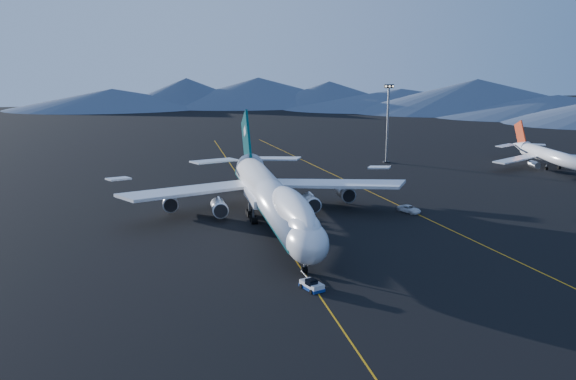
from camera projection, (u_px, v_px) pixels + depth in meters
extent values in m
plane|color=black|center=(272.00, 226.00, 124.75)|extent=(500.00, 500.00, 0.00)
cube|color=orange|center=(272.00, 226.00, 124.75)|extent=(0.25, 220.00, 0.01)
cube|color=orange|center=(398.00, 205.00, 140.44)|extent=(28.08, 198.09, 0.01)
cone|color=#445269|center=(112.00, 97.00, 335.10)|extent=(100.00, 100.00, 12.00)
cone|color=#445269|center=(258.00, 94.00, 351.71)|extent=(100.00, 100.00, 12.00)
cone|color=#445269|center=(401.00, 95.00, 343.45)|extent=(100.00, 100.00, 12.00)
cone|color=#445269|center=(557.00, 101.00, 311.21)|extent=(100.00, 100.00, 12.00)
cylinder|color=silver|center=(272.00, 198.00, 123.46)|extent=(6.50, 56.00, 6.50)
ellipsoid|color=silver|center=(307.00, 242.00, 96.83)|extent=(6.50, 10.40, 6.50)
ellipsoid|color=silver|center=(293.00, 210.00, 105.29)|extent=(5.13, 25.16, 5.85)
cube|color=black|center=(310.00, 238.00, 94.65)|extent=(3.60, 1.61, 1.29)
cone|color=silver|center=(246.00, 163.00, 154.67)|extent=(6.50, 12.00, 6.50)
cube|color=#03363A|center=(271.00, 201.00, 124.62)|extent=(6.24, 60.00, 1.10)
cube|color=silver|center=(267.00, 197.00, 128.95)|extent=(7.50, 13.00, 1.60)
cube|color=silver|center=(192.00, 190.00, 131.51)|extent=(30.62, 23.28, 2.83)
cube|color=silver|center=(328.00, 184.00, 137.48)|extent=(30.62, 23.28, 2.83)
cylinder|color=slate|center=(219.00, 207.00, 129.38)|extent=(2.90, 5.50, 2.90)
cylinder|color=slate|center=(170.00, 202.00, 133.60)|extent=(2.90, 5.50, 2.90)
cylinder|color=slate|center=(310.00, 202.00, 133.29)|extent=(2.90, 5.50, 2.90)
cylinder|color=slate|center=(345.00, 193.00, 141.43)|extent=(2.90, 5.50, 2.90)
cube|color=#03363A|center=(247.00, 143.00, 152.57)|extent=(0.55, 14.11, 15.94)
cube|color=silver|center=(215.00, 161.00, 154.46)|extent=(12.39, 9.47, 0.98)
cube|color=silver|center=(276.00, 159.00, 157.55)|extent=(12.39, 9.47, 0.98)
cylinder|color=black|center=(304.00, 270.00, 99.42)|extent=(0.90, 1.10, 1.10)
cube|color=silver|center=(312.00, 285.00, 93.00)|extent=(3.11, 4.26, 0.96)
cube|color=navy|center=(312.00, 287.00, 93.08)|extent=(3.25, 4.46, 0.44)
cube|color=black|center=(312.00, 281.00, 92.84)|extent=(1.79, 1.79, 0.79)
cylinder|color=silver|center=(558.00, 158.00, 175.73)|extent=(3.77, 31.79, 3.77)
cone|color=silver|center=(520.00, 146.00, 193.59)|extent=(3.77, 6.95, 3.77)
cube|color=silver|center=(515.00, 159.00, 178.60)|extent=(16.68, 11.26, 0.35)
cylinder|color=slate|center=(534.00, 164.00, 177.43)|extent=(1.89, 3.48, 1.89)
cylinder|color=slate|center=(569.00, 163.00, 179.68)|extent=(1.89, 3.48, 1.89)
cube|color=#B42C10|center=(520.00, 133.00, 193.20)|extent=(0.35, 6.77, 8.00)
imported|color=white|center=(409.00, 209.00, 134.34)|extent=(4.47, 5.82, 1.47)
cylinder|color=black|center=(386.00, 162.00, 188.72)|extent=(2.11, 2.11, 0.35)
cylinder|color=slate|center=(388.00, 125.00, 186.23)|extent=(0.62, 0.62, 22.00)
cube|color=black|center=(389.00, 86.00, 183.64)|extent=(2.82, 0.70, 1.06)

